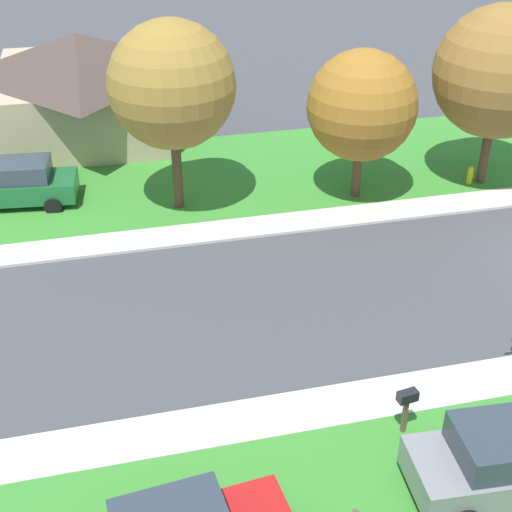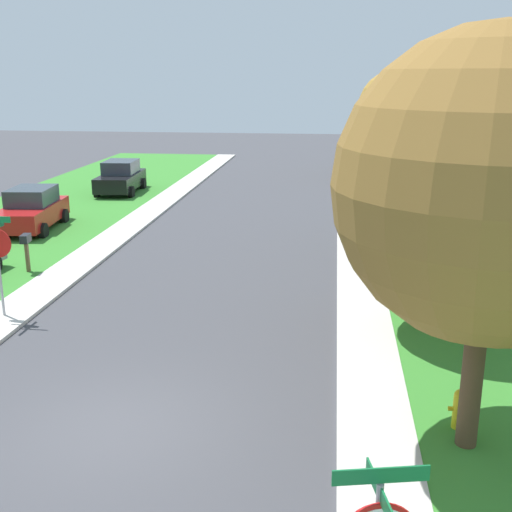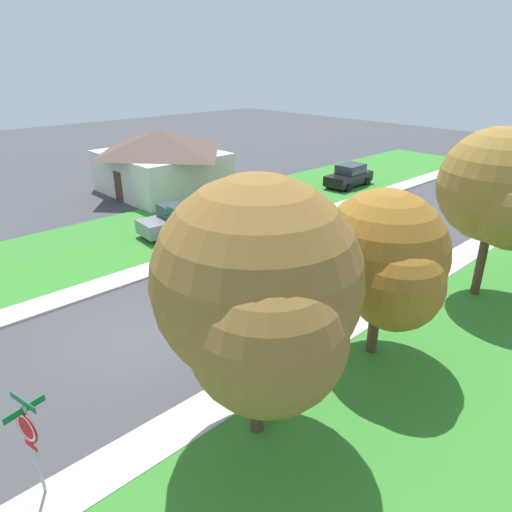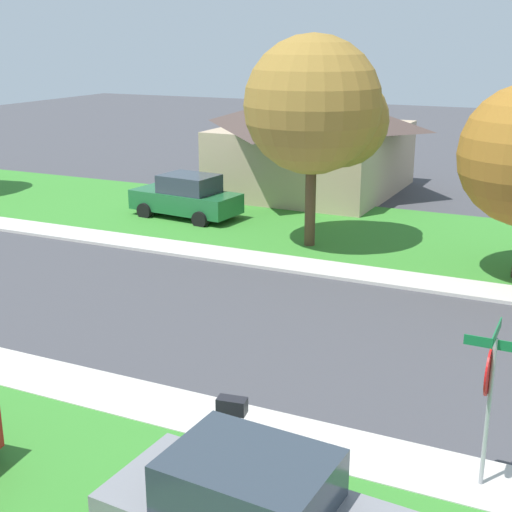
{
  "view_description": "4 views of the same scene",
  "coord_description": "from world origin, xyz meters",
  "views": [
    {
      "loc": [
        -17.2,
        14.99,
        12.57
      ],
      "look_at": [
        0.59,
        10.76,
        1.4
      ],
      "focal_mm": 50.33,
      "sensor_mm": 36.0,
      "label": 1
    },
    {
      "loc": [
        3.8,
        -9.93,
        6.23
      ],
      "look_at": [
        1.73,
        6.82,
        1.4
      ],
      "focal_mm": 44.75,
      "sensor_mm": 36.0,
      "label": 2
    },
    {
      "loc": [
        13.12,
        -6.38,
        9.24
      ],
      "look_at": [
        -0.16,
        6.06,
        1.4
      ],
      "focal_mm": 32.12,
      "sensor_mm": 36.0,
      "label": 3
    },
    {
      "loc": [
        -15.12,
        3.98,
        6.89
      ],
      "look_at": [
        1.05,
        11.52,
        1.4
      ],
      "focal_mm": 50.34,
      "sensor_mm": 36.0,
      "label": 4
    }
  ],
  "objects": [
    {
      "name": "tree_across_right",
      "position": [
        7.14,
        12.06,
        4.61
      ],
      "size": [
        4.8,
        4.47,
        7.0
      ],
      "color": "#4C3823",
      "rests_on": "ground"
    },
    {
      "name": "tree_across_left",
      "position": [
        6.48,
        5.3,
        3.55
      ],
      "size": [
        4.36,
        4.05,
        5.71
      ],
      "color": "#4C3823",
      "rests_on": "ground"
    },
    {
      "name": "car_red_driveway_right",
      "position": [
        -8.46,
        14.36,
        0.87
      ],
      "size": [
        2.37,
        4.46,
        1.76
      ],
      "color": "red",
      "rests_on": "ground"
    },
    {
      "name": "fire_hydrant",
      "position": [
        6.16,
        0.65,
        0.44
      ],
      "size": [
        0.38,
        0.22,
        0.83
      ],
      "color": "gold",
      "rests_on": "ground"
    },
    {
      "name": "sidewalk_east",
      "position": [
        4.7,
        12.0,
        0.05
      ],
      "size": [
        1.4,
        56.0,
        0.1
      ],
      "primitive_type": "cube",
      "color": "beige",
      "rests_on": "ground"
    },
    {
      "name": "car_black_behind_trees",
      "position": [
        -7.6,
        23.0,
        0.87
      ],
      "size": [
        2.24,
        4.4,
        1.76
      ],
      "color": "black",
      "rests_on": "ground"
    },
    {
      "name": "stop_sign_near_corner",
      "position": [
        4.32,
        -4.8,
        1.88
      ],
      "size": [
        0.9,
        0.9,
        2.77
      ],
      "color": "#9E9EA3",
      "rests_on": "ground"
    },
    {
      "name": "car_grey_kerbside_mid",
      "position": [
        -7.96,
        7.27,
        0.87
      ],
      "size": [
        2.26,
        4.41,
        1.76
      ],
      "color": "gray",
      "rests_on": "ground"
    },
    {
      "name": "house_left_setback",
      "position": [
        -16.34,
        11.61,
        2.38
      ],
      "size": [
        9.04,
        7.85,
        4.6
      ],
      "color": "silver",
      "rests_on": "ground"
    },
    {
      "name": "sidewalk_west",
      "position": [
        -4.7,
        12.0,
        0.05
      ],
      "size": [
        1.4,
        56.0,
        0.1
      ],
      "primitive_type": "cube",
      "color": "beige",
      "rests_on": "ground"
    },
    {
      "name": "lawn_west",
      "position": [
        -9.4,
        12.0,
        0.04
      ],
      "size": [
        8.0,
        56.0,
        0.08
      ],
      "primitive_type": "cube",
      "color": "#38842D",
      "rests_on": "ground"
    },
    {
      "name": "ground_plane",
      "position": [
        0.0,
        0.0,
        0.0
      ],
      "size": [
        120.0,
        120.0,
        0.0
      ],
      "primitive_type": "plane",
      "color": "#424247"
    },
    {
      "name": "stop_sign_far_corner",
      "position": [
        -4.74,
        4.92,
        1.89
      ],
      "size": [
        0.92,
        0.92,
        2.77
      ],
      "color": "#9E9EA3",
      "rests_on": "ground"
    },
    {
      "name": "tree_sidewalk_near",
      "position": [
        6.49,
        -0.06,
        4.39
      ],
      "size": [
        5.31,
        4.94,
        7.02
      ],
      "color": "#4C3823",
      "rests_on": "ground"
    },
    {
      "name": "mailbox",
      "position": [
        -5.91,
        8.7,
        1.01
      ],
      "size": [
        0.31,
        0.51,
        1.31
      ],
      "color": "brown",
      "rests_on": "ground"
    }
  ]
}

